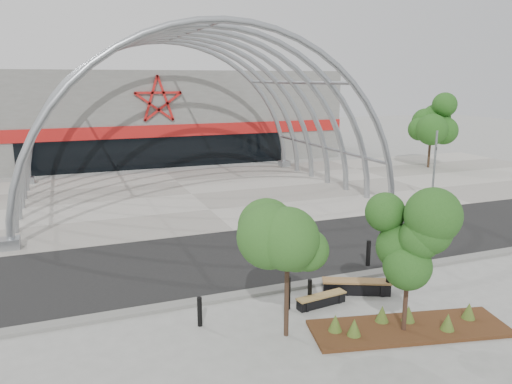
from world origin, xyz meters
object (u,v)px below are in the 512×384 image
(bench_0, at_px, (321,300))
(bench_1, at_px, (356,287))
(signal_pole, at_px, (434,167))
(street_tree_0, at_px, (288,234))
(street_tree_1, at_px, (410,240))
(bollard_2, at_px, (310,292))

(bench_0, height_order, bench_1, bench_1)
(signal_pole, relative_size, street_tree_0, 1.02)
(street_tree_1, bearing_deg, bench_1, 85.79)
(signal_pole, height_order, bench_1, signal_pole)
(bench_1, distance_m, bollard_2, 1.94)
(signal_pole, xyz_separation_m, bench_1, (-11.00, -9.16, -2.06))
(street_tree_1, bearing_deg, street_tree_0, 161.05)
(bench_1, height_order, bollard_2, bollard_2)
(street_tree_1, bearing_deg, signal_pole, 47.05)
(bollard_2, bearing_deg, bench_0, -30.93)
(street_tree_1, xyz_separation_m, bench_0, (-1.38, 2.49, -2.68))
(street_tree_1, relative_size, bench_1, 1.69)
(signal_pole, bearing_deg, bench_0, -142.81)
(bench_0, relative_size, bollard_2, 2.06)
(street_tree_1, bearing_deg, bench_0, 119.00)
(street_tree_1, distance_m, bench_0, 3.91)
(signal_pole, relative_size, bollard_2, 4.99)
(bench_1, bearing_deg, signal_pole, 39.78)
(signal_pole, xyz_separation_m, street_tree_0, (-14.48, -10.92, 0.80))
(signal_pole, bearing_deg, bollard_2, -144.09)
(street_tree_0, bearing_deg, signal_pole, 37.00)
(signal_pole, xyz_separation_m, street_tree_1, (-11.21, -12.04, 0.56))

